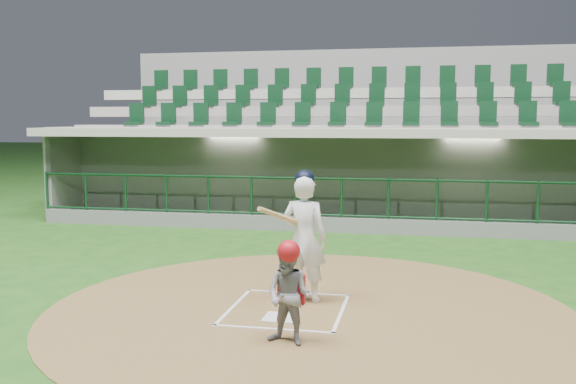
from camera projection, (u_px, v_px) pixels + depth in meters
name	position (u px, v px, depth m)	size (l,w,h in m)	color
ground	(291.00, 304.00, 9.05)	(120.00, 120.00, 0.00)	#1D4914
dirt_circle	(310.00, 309.00, 8.79)	(7.20, 7.20, 0.01)	brown
home_plate	(281.00, 318.00, 8.36)	(0.43, 0.43, 0.02)	silver
batter_box_chalk	(287.00, 309.00, 8.75)	(1.55, 1.80, 0.01)	silver
dugout_structure	(356.00, 184.00, 16.52)	(16.40, 3.70, 3.00)	slate
seating_deck	(361.00, 159.00, 19.51)	(17.00, 6.72, 5.15)	gray
batter	(304.00, 236.00, 9.09)	(0.90, 0.91, 1.88)	white
catcher	(289.00, 293.00, 7.36)	(0.65, 0.56, 1.22)	gray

